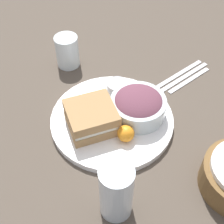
{
  "coord_description": "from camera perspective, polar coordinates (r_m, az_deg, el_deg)",
  "views": [
    {
      "loc": [
        0.35,
        0.35,
        0.59
      ],
      "look_at": [
        0.0,
        0.0,
        0.04
      ],
      "focal_mm": 50.0,
      "sensor_mm": 36.0,
      "label": 1
    }
  ],
  "objects": [
    {
      "name": "ground_plane",
      "position": [
        0.78,
        0.0,
        -1.83
      ],
      "size": [
        4.0,
        4.0,
        0.0
      ],
      "primitive_type": "plane",
      "color": "#4C4238"
    },
    {
      "name": "plate",
      "position": [
        0.77,
        0.0,
        -1.42
      ],
      "size": [
        0.3,
        0.3,
        0.02
      ],
      "primitive_type": "cylinder",
      "color": "white",
      "rests_on": "ground_plane"
    },
    {
      "name": "sandwich",
      "position": [
        0.73,
        -3.78,
        -1.02
      ],
      "size": [
        0.14,
        0.14,
        0.06
      ],
      "color": "#A37A4C",
      "rests_on": "plate"
    },
    {
      "name": "salad_bowl",
      "position": [
        0.75,
        4.79,
        1.23
      ],
      "size": [
        0.13,
        0.13,
        0.07
      ],
      "color": "silver",
      "rests_on": "plate"
    },
    {
      "name": "dressing_cup",
      "position": [
        0.81,
        0.98,
        4.39
      ],
      "size": [
        0.05,
        0.05,
        0.04
      ],
      "primitive_type": "cylinder",
      "color": "#99999E",
      "rests_on": "plate"
    },
    {
      "name": "orange_wedge",
      "position": [
        0.71,
        2.55,
        -3.94
      ],
      "size": [
        0.04,
        0.04,
        0.04
      ],
      "primitive_type": "sphere",
      "color": "orange",
      "rests_on": "plate"
    },
    {
      "name": "drink_glass",
      "position": [
        0.59,
        0.79,
        -14.34
      ],
      "size": [
        0.06,
        0.06,
        0.14
      ],
      "primitive_type": "cylinder",
      "color": "silver",
      "rests_on": "ground_plane"
    },
    {
      "name": "fork",
      "position": [
        0.92,
        12.29,
        6.92
      ],
      "size": [
        0.18,
        0.03,
        0.01
      ],
      "primitive_type": "cube",
      "rotation": [
        0.0,
        0.0,
        3.04
      ],
      "color": "silver",
      "rests_on": "ground_plane"
    },
    {
      "name": "knife",
      "position": [
        0.91,
        13.11,
        6.33
      ],
      "size": [
        0.19,
        0.03,
        0.01
      ],
      "primitive_type": "cube",
      "rotation": [
        0.0,
        0.0,
        3.04
      ],
      "color": "silver",
      "rests_on": "ground_plane"
    },
    {
      "name": "spoon",
      "position": [
        0.91,
        13.94,
        5.71
      ],
      "size": [
        0.16,
        0.03,
        0.01
      ],
      "primitive_type": "cube",
      "rotation": [
        0.0,
        0.0,
        3.04
      ],
      "color": "silver",
      "rests_on": "ground_plane"
    },
    {
      "name": "water_glass",
      "position": [
        0.92,
        -8.18,
        10.94
      ],
      "size": [
        0.07,
        0.07,
        0.09
      ],
      "primitive_type": "cylinder",
      "color": "silver",
      "rests_on": "ground_plane"
    }
  ]
}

